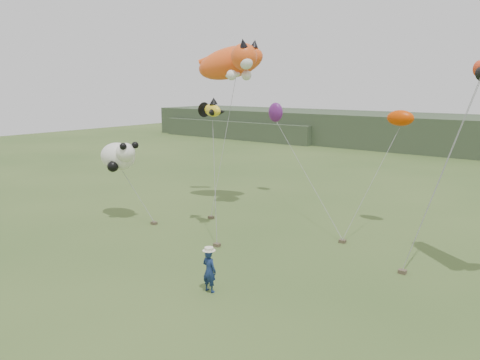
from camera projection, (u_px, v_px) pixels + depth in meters
name	position (u px, v px, depth m)	size (l,w,h in m)	color
ground	(210.00, 278.00, 18.54)	(120.00, 120.00, 0.00)	#385123
headland	(444.00, 134.00, 54.56)	(90.00, 13.00, 4.00)	#2D3D28
festival_attendant	(209.00, 271.00, 17.20)	(0.60, 0.39, 1.63)	navy
sandbag_anchors	(256.00, 237.00, 23.29)	(13.46, 4.42, 0.16)	brown
cat_kite	(233.00, 62.00, 28.39)	(5.54, 3.69, 2.80)	#F65419
fish_kite	(208.00, 110.00, 23.79)	(2.06, 1.36, 1.02)	yellow
panda_kite	(119.00, 156.00, 26.37)	(2.77, 1.79, 1.72)	white
misc_kites	(327.00, 115.00, 28.17)	(10.67, 3.30, 1.32)	#CF3A00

